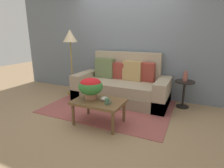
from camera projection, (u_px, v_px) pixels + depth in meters
The scene contains 11 objects.
ground_plane at pixel (106, 109), 3.75m from camera, with size 14.00×14.00×0.00m, color #997A56.
wall_back at pixel (127, 37), 4.37m from camera, with size 6.40×0.12×2.89m, color slate.
area_rug at pixel (110, 106), 3.91m from camera, with size 2.53×1.88×0.01m, color #994C47.
couch at pixel (122, 86), 4.20m from camera, with size 2.13×0.94×1.10m.
coffee_table at pixel (99, 103), 3.07m from camera, with size 0.85×0.58×0.42m.
side_table at pixel (184, 89), 3.76m from camera, with size 0.39×0.39×0.57m.
floor_lamp at pixel (70, 41), 4.41m from camera, with size 0.35×0.35×1.61m.
potted_plant at pixel (91, 86), 3.08m from camera, with size 0.42×0.42×0.36m.
coffee_mug at pixel (107, 101), 2.87m from camera, with size 0.12×0.08×0.10m.
snack_bowl at pixel (105, 99), 3.04m from camera, with size 0.13×0.13×0.07m.
table_vase at pixel (185, 77), 3.69m from camera, with size 0.09×0.09×0.22m.
Camera 1 is at (1.56, -3.12, 1.49)m, focal length 29.07 mm.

